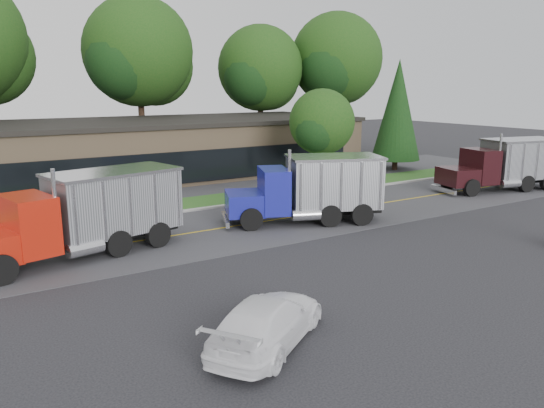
% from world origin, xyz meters
% --- Properties ---
extents(ground, '(140.00, 140.00, 0.00)m').
position_xyz_m(ground, '(0.00, 0.00, 0.00)').
color(ground, '#333339').
rests_on(ground, ground).
extents(road, '(60.00, 8.00, 0.02)m').
position_xyz_m(road, '(0.00, 9.00, 0.00)').
color(road, '#4D4D52').
rests_on(road, ground).
extents(center_line, '(60.00, 0.12, 0.01)m').
position_xyz_m(center_line, '(0.00, 9.00, 0.00)').
color(center_line, gold).
rests_on(center_line, ground).
extents(curb, '(60.00, 0.30, 0.12)m').
position_xyz_m(curb, '(0.00, 13.20, 0.00)').
color(curb, '#9E9E99').
rests_on(curb, ground).
extents(grass_verge, '(60.00, 3.40, 0.03)m').
position_xyz_m(grass_verge, '(0.00, 15.00, 0.00)').
color(grass_verge, '#28581E').
rests_on(grass_verge, ground).
extents(far_parking, '(60.00, 7.00, 0.02)m').
position_xyz_m(far_parking, '(0.00, 20.00, 0.00)').
color(far_parking, '#4D4D52').
rests_on(far_parking, ground).
extents(strip_mall, '(32.00, 12.00, 4.00)m').
position_xyz_m(strip_mall, '(2.00, 26.00, 2.00)').
color(strip_mall, '#927759').
rests_on(strip_mall, ground).
extents(tree_far_c, '(10.27, 9.66, 14.64)m').
position_xyz_m(tree_far_c, '(4.16, 34.12, 9.35)').
color(tree_far_c, '#382619').
rests_on(tree_far_c, ground).
extents(tree_far_d, '(8.95, 8.42, 12.77)m').
position_xyz_m(tree_far_d, '(16.14, 33.11, 8.15)').
color(tree_far_d, '#382619').
rests_on(tree_far_d, ground).
extents(tree_far_e, '(10.02, 9.43, 14.29)m').
position_xyz_m(tree_far_e, '(24.15, 31.12, 9.12)').
color(tree_far_e, '#382619').
rests_on(tree_far_e, ground).
extents(evergreen_right, '(3.95, 3.95, 8.97)m').
position_xyz_m(evergreen_right, '(20.00, 18.00, 4.93)').
color(evergreen_right, '#382619').
rests_on(evergreen_right, ground).
extents(tree_verge, '(4.68, 4.41, 6.68)m').
position_xyz_m(tree_verge, '(10.07, 15.06, 4.25)').
color(tree_verge, '#382619').
rests_on(tree_verge, ground).
extents(dump_truck_red, '(9.25, 4.40, 3.36)m').
position_xyz_m(dump_truck_red, '(-7.10, 8.25, 1.81)').
color(dump_truck_red, black).
rests_on(dump_truck_red, ground).
extents(dump_truck_blue, '(8.18, 5.20, 3.36)m').
position_xyz_m(dump_truck_blue, '(3.91, 7.70, 1.80)').
color(dump_truck_blue, black).
rests_on(dump_truck_blue, ground).
extents(dump_truck_maroon, '(8.95, 4.42, 3.36)m').
position_xyz_m(dump_truck_maroon, '(20.02, 7.76, 1.81)').
color(dump_truck_maroon, black).
rests_on(dump_truck_maroon, ground).
extents(rally_car, '(4.89, 4.17, 1.34)m').
position_xyz_m(rally_car, '(-5.00, -2.33, 0.67)').
color(rally_car, white).
rests_on(rally_car, ground).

